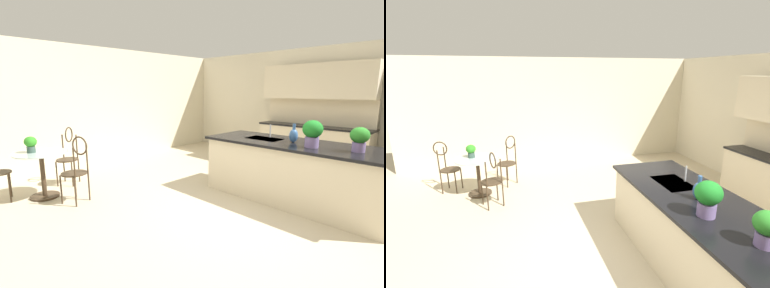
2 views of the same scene
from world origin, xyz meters
The scene contains 14 objects.
ground_plane centered at (0.00, 0.00, 0.00)m, with size 40.00×40.00×0.00m, color beige.
wall_back centered at (0.00, 3.66, 1.35)m, with size 9.00×0.12×2.70m, color beige.
wall_left_window centered at (-4.26, 0.00, 1.35)m, with size 0.12×7.80×2.70m, color beige.
kitchen_island centered at (0.30, 0.85, 0.46)m, with size 2.80×1.06×0.92m.
back_counter_run centered at (-0.40, 3.21, 0.49)m, with size 2.44×0.64×1.52m.
upper_cabinet_run centered at (-0.40, 3.18, 1.90)m, with size 2.40×0.36×0.76m.
bistro_table centered at (-2.59, -1.87, 0.45)m, with size 0.80×0.80×0.74m.
chair_near_window centered at (-3.02, -1.30, 0.57)m, with size 0.54×0.54×1.04m.
chair_toward_desk centered at (-1.98, -1.58, 0.57)m, with size 0.52×0.50×1.04m.
sink_faucet centered at (-0.25, 1.03, 1.03)m, with size 0.02×0.02×0.22m, color #B2B5BA.
potted_plant_on_table centered at (-2.68, -1.98, 0.89)m, with size 0.18×0.18×0.26m.
potted_plant_counter_far centered at (1.15, 0.81, 1.10)m, with size 0.23×0.23×0.32m.
potted_plant_counter_near centered at (0.60, 0.67, 1.14)m, with size 0.27×0.27×0.38m.
vase_on_counter centered at (0.25, 0.85, 1.03)m, with size 0.13×0.13×0.29m.
Camera 1 is at (2.16, -3.22, 1.71)m, focal length 26.30 mm.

